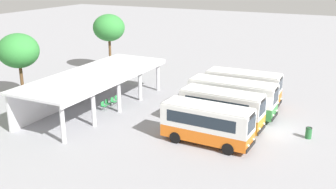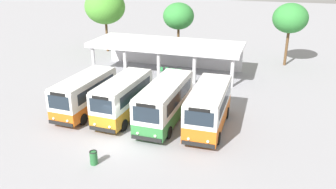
{
  "view_description": "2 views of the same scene",
  "coord_description": "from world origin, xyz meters",
  "px_view_note": "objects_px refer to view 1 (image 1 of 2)",
  "views": [
    {
      "loc": [
        -30.77,
        -5.92,
        12.67
      ],
      "look_at": [
        -1.3,
        8.79,
        2.22
      ],
      "focal_mm": 42.68,
      "sensor_mm": 36.0,
      "label": 1
    },
    {
      "loc": [
        9.75,
        -18.99,
        11.91
      ],
      "look_at": [
        1.74,
        5.82,
        1.6
      ],
      "focal_mm": 36.95,
      "sensor_mm": 36.0,
      "label": 2
    }
  ],
  "objects_px": {
    "city_bus_nearest_orange": "(207,123)",
    "city_bus_middle_cream": "(232,96)",
    "litter_bin_apron": "(309,133)",
    "waiting_chair_fourth_seat": "(117,99)",
    "waiting_chair_end_by_column": "(103,105)",
    "city_bus_fourth_amber": "(243,87)",
    "waiting_chair_second_from_end": "(108,103)",
    "waiting_chair_middle_seat": "(113,101)",
    "city_bus_second_in_row": "(222,108)"
  },
  "relations": [
    {
      "from": "city_bus_fourth_amber",
      "to": "waiting_chair_end_by_column",
      "type": "xyz_separation_m",
      "value": [
        -7.57,
        11.06,
        -1.26
      ]
    },
    {
      "from": "city_bus_second_in_row",
      "to": "waiting_chair_middle_seat",
      "type": "relative_size",
      "value": 8.03
    },
    {
      "from": "city_bus_nearest_orange",
      "to": "city_bus_middle_cream",
      "type": "height_order",
      "value": "city_bus_middle_cream"
    },
    {
      "from": "waiting_chair_fourth_seat",
      "to": "waiting_chair_end_by_column",
      "type": "bearing_deg",
      "value": 177.23
    },
    {
      "from": "city_bus_nearest_orange",
      "to": "waiting_chair_second_from_end",
      "type": "bearing_deg",
      "value": 73.63
    },
    {
      "from": "city_bus_nearest_orange",
      "to": "waiting_chair_end_by_column",
      "type": "distance_m",
      "value": 11.64
    },
    {
      "from": "city_bus_second_in_row",
      "to": "city_bus_middle_cream",
      "type": "height_order",
      "value": "same"
    },
    {
      "from": "city_bus_fourth_amber",
      "to": "waiting_chair_middle_seat",
      "type": "xyz_separation_m",
      "value": [
        -6.14,
        10.95,
        -1.26
      ]
    },
    {
      "from": "city_bus_middle_cream",
      "to": "waiting_chair_end_by_column",
      "type": "relative_size",
      "value": 9.11
    },
    {
      "from": "city_bus_second_in_row",
      "to": "waiting_chair_end_by_column",
      "type": "bearing_deg",
      "value": 93.99
    },
    {
      "from": "city_bus_fourth_amber",
      "to": "waiting_chair_fourth_seat",
      "type": "distance_m",
      "value": 12.28
    },
    {
      "from": "city_bus_nearest_orange",
      "to": "litter_bin_apron",
      "type": "relative_size",
      "value": 7.73
    },
    {
      "from": "city_bus_nearest_orange",
      "to": "litter_bin_apron",
      "type": "height_order",
      "value": "city_bus_nearest_orange"
    },
    {
      "from": "city_bus_fourth_amber",
      "to": "waiting_chair_second_from_end",
      "type": "relative_size",
      "value": 8.34
    },
    {
      "from": "city_bus_fourth_amber",
      "to": "waiting_chair_end_by_column",
      "type": "height_order",
      "value": "city_bus_fourth_amber"
    },
    {
      "from": "waiting_chair_middle_seat",
      "to": "city_bus_fourth_amber",
      "type": "bearing_deg",
      "value": -60.73
    },
    {
      "from": "city_bus_fourth_amber",
      "to": "waiting_chair_end_by_column",
      "type": "distance_m",
      "value": 13.46
    },
    {
      "from": "city_bus_nearest_orange",
      "to": "litter_bin_apron",
      "type": "bearing_deg",
      "value": -56.47
    },
    {
      "from": "litter_bin_apron",
      "to": "city_bus_second_in_row",
      "type": "bearing_deg",
      "value": 98.98
    },
    {
      "from": "city_bus_nearest_orange",
      "to": "city_bus_fourth_amber",
      "type": "height_order",
      "value": "city_bus_fourth_amber"
    },
    {
      "from": "city_bus_fourth_amber",
      "to": "litter_bin_apron",
      "type": "distance_m",
      "value": 9.11
    },
    {
      "from": "waiting_chair_fourth_seat",
      "to": "litter_bin_apron",
      "type": "relative_size",
      "value": 0.96
    },
    {
      "from": "litter_bin_apron",
      "to": "city_bus_fourth_amber",
      "type": "bearing_deg",
      "value": 50.63
    },
    {
      "from": "city_bus_second_in_row",
      "to": "city_bus_fourth_amber",
      "type": "relative_size",
      "value": 0.96
    },
    {
      "from": "city_bus_nearest_orange",
      "to": "city_bus_middle_cream",
      "type": "distance_m",
      "value": 6.79
    },
    {
      "from": "city_bus_second_in_row",
      "to": "waiting_chair_second_from_end",
      "type": "relative_size",
      "value": 8.03
    },
    {
      "from": "waiting_chair_end_by_column",
      "to": "waiting_chair_fourth_seat",
      "type": "relative_size",
      "value": 1.0
    },
    {
      "from": "city_bus_nearest_orange",
      "to": "litter_bin_apron",
      "type": "xyz_separation_m",
      "value": [
        4.46,
        -6.73,
        -1.24
      ]
    },
    {
      "from": "waiting_chair_middle_seat",
      "to": "city_bus_nearest_orange",
      "type": "bearing_deg",
      "value": -109.87
    },
    {
      "from": "city_bus_fourth_amber",
      "to": "city_bus_middle_cream",
      "type": "bearing_deg",
      "value": 179.84
    },
    {
      "from": "waiting_chair_fourth_seat",
      "to": "city_bus_nearest_orange",
      "type": "bearing_deg",
      "value": -113.04
    },
    {
      "from": "city_bus_middle_cream",
      "to": "city_bus_fourth_amber",
      "type": "xyz_separation_m",
      "value": [
        3.39,
        -0.01,
        0.02
      ]
    },
    {
      "from": "city_bus_second_in_row",
      "to": "litter_bin_apron",
      "type": "distance_m",
      "value": 6.98
    },
    {
      "from": "litter_bin_apron",
      "to": "waiting_chair_middle_seat",
      "type": "bearing_deg",
      "value": 91.35
    },
    {
      "from": "waiting_chair_fourth_seat",
      "to": "waiting_chair_middle_seat",
      "type": "bearing_deg",
      "value": -179.86
    },
    {
      "from": "waiting_chair_second_from_end",
      "to": "city_bus_second_in_row",
      "type": "bearing_deg",
      "value": -89.65
    },
    {
      "from": "waiting_chair_second_from_end",
      "to": "city_bus_middle_cream",
      "type": "bearing_deg",
      "value": -72.65
    },
    {
      "from": "city_bus_fourth_amber",
      "to": "waiting_chair_second_from_end",
      "type": "xyz_separation_m",
      "value": [
        -6.85,
        11.08,
        -1.26
      ]
    },
    {
      "from": "city_bus_middle_cream",
      "to": "litter_bin_apron",
      "type": "distance_m",
      "value": 7.47
    },
    {
      "from": "city_bus_nearest_orange",
      "to": "waiting_chair_fourth_seat",
      "type": "xyz_separation_m",
      "value": [
        4.76,
        11.18,
        -1.18
      ]
    },
    {
      "from": "city_bus_fourth_amber",
      "to": "waiting_chair_fourth_seat",
      "type": "bearing_deg",
      "value": 116.33
    },
    {
      "from": "city_bus_second_in_row",
      "to": "waiting_chair_fourth_seat",
      "type": "xyz_separation_m",
      "value": [
        1.36,
        11.14,
        -1.24
      ]
    },
    {
      "from": "city_bus_second_in_row",
      "to": "litter_bin_apron",
      "type": "bearing_deg",
      "value": -81.02
    },
    {
      "from": "city_bus_nearest_orange",
      "to": "waiting_chair_fourth_seat",
      "type": "distance_m",
      "value": 12.21
    },
    {
      "from": "waiting_chair_end_by_column",
      "to": "waiting_chair_fourth_seat",
      "type": "xyz_separation_m",
      "value": [
        2.15,
        -0.1,
        0.0
      ]
    },
    {
      "from": "city_bus_second_in_row",
      "to": "waiting_chair_second_from_end",
      "type": "bearing_deg",
      "value": 90.35
    },
    {
      "from": "waiting_chair_middle_seat",
      "to": "waiting_chair_fourth_seat",
      "type": "relative_size",
      "value": 1.0
    },
    {
      "from": "city_bus_middle_cream",
      "to": "city_bus_nearest_orange",
      "type": "bearing_deg",
      "value": -177.98
    },
    {
      "from": "city_bus_nearest_orange",
      "to": "waiting_chair_second_from_end",
      "type": "height_order",
      "value": "city_bus_nearest_orange"
    },
    {
      "from": "waiting_chair_second_from_end",
      "to": "litter_bin_apron",
      "type": "height_order",
      "value": "litter_bin_apron"
    }
  ]
}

